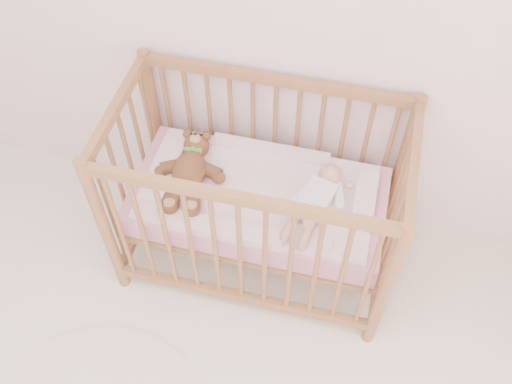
% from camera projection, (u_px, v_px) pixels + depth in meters
% --- Properties ---
extents(crib, '(1.36, 0.76, 1.00)m').
position_uv_depth(crib, '(258.00, 199.00, 2.77)').
color(crib, '#986A40').
rests_on(crib, floor).
extents(mattress, '(1.22, 0.62, 0.13)m').
position_uv_depth(mattress, '(258.00, 201.00, 2.79)').
color(mattress, pink).
rests_on(mattress, crib).
extents(blanket, '(1.10, 0.58, 0.06)m').
position_uv_depth(blanket, '(258.00, 192.00, 2.73)').
color(blanket, '#FAACCA').
rests_on(blanket, mattress).
extents(baby, '(0.37, 0.56, 0.12)m').
position_uv_depth(baby, '(317.00, 197.00, 2.61)').
color(baby, white).
rests_on(baby, blanket).
extents(teddy_bear, '(0.41, 0.54, 0.14)m').
position_uv_depth(teddy_bear, '(189.00, 171.00, 2.70)').
color(teddy_bear, brown).
rests_on(teddy_bear, blanket).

